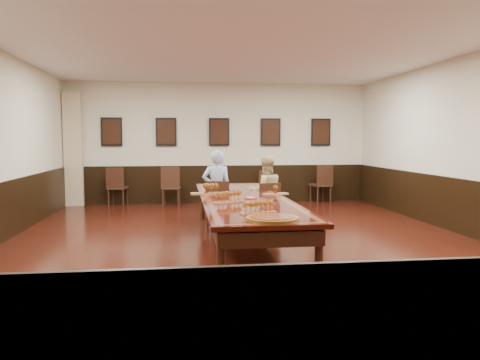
{
  "coord_description": "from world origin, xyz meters",
  "views": [
    {
      "loc": [
        -1.02,
        -7.57,
        1.72
      ],
      "look_at": [
        0.0,
        0.5,
        1.0
      ],
      "focal_mm": 35.0,
      "sensor_mm": 36.0,
      "label": 1
    }
  ],
  "objects": [
    {
      "name": "spare_chair_c",
      "position": [
        1.14,
        4.64,
        0.45
      ],
      "size": [
        0.52,
        0.55,
        0.9
      ],
      "primitive_type": null,
      "rotation": [
        0.0,
        0.0,
        3.4
      ],
      "color": "#311F16",
      "rests_on": "floor"
    },
    {
      "name": "wall_front",
      "position": [
        0.0,
        -5.01,
        1.6
      ],
      "size": [
        8.0,
        0.02,
        3.2
      ],
      "primitive_type": "cube",
      "color": "beige",
      "rests_on": "floor"
    },
    {
      "name": "posters",
      "position": [
        0.0,
        4.94,
        1.9
      ],
      "size": [
        6.14,
        0.04,
        0.74
      ],
      "color": "black",
      "rests_on": "wall_back"
    },
    {
      "name": "flight_b",
      "position": [
        0.6,
        0.34,
        0.83
      ],
      "size": [
        0.46,
        0.21,
        0.17
      ],
      "color": "#9E6042",
      "rests_on": "conference_table"
    },
    {
      "name": "wall_right",
      "position": [
        4.01,
        0.0,
        1.6
      ],
      "size": [
        0.02,
        10.0,
        3.2
      ],
      "primitive_type": "cube",
      "color": "beige",
      "rests_on": "floor"
    },
    {
      "name": "chair_woman",
      "position": [
        0.61,
        1.18,
        0.45
      ],
      "size": [
        0.47,
        0.5,
        0.89
      ],
      "primitive_type": null,
      "rotation": [
        0.0,
        0.0,
        3.25
      ],
      "color": "#311F16",
      "rests_on": "floor"
    },
    {
      "name": "curtain",
      "position": [
        -3.75,
        4.82,
        1.45
      ],
      "size": [
        0.45,
        0.18,
        2.9
      ],
      "primitive_type": "cube",
      "color": "#C7B189",
      "rests_on": "floor"
    },
    {
      "name": "spare_chair_a",
      "position": [
        -2.65,
        4.75,
        0.49
      ],
      "size": [
        0.54,
        0.58,
        0.99
      ],
      "primitive_type": null,
      "rotation": [
        0.0,
        0.0,
        2.96
      ],
      "color": "#311F16",
      "rests_on": "floor"
    },
    {
      "name": "spare_chair_d",
      "position": [
        2.72,
        4.61,
        0.51
      ],
      "size": [
        0.58,
        0.62,
        1.02
      ],
      "primitive_type": null,
      "rotation": [
        0.0,
        0.0,
        3.37
      ],
      "color": "#311F16",
      "rests_on": "floor"
    },
    {
      "name": "flight_c",
      "position": [
        -0.31,
        -0.57,
        0.84
      ],
      "size": [
        0.5,
        0.38,
        0.18
      ],
      "color": "#9E6042",
      "rests_on": "conference_table"
    },
    {
      "name": "red_plate_grp",
      "position": [
        0.09,
        -0.15,
        0.76
      ],
      "size": [
        0.21,
        0.21,
        0.03
      ],
      "color": "red",
      "rests_on": "conference_table"
    },
    {
      "name": "conference_table",
      "position": [
        0.0,
        0.0,
        0.61
      ],
      "size": [
        1.4,
        5.0,
        0.76
      ],
      "color": "black",
      "rests_on": "floor"
    },
    {
      "name": "carved_platter",
      "position": [
        0.05,
        -2.17,
        0.77
      ],
      "size": [
        0.71,
        0.71,
        0.05
      ],
      "color": "#5A3612",
      "rests_on": "conference_table"
    },
    {
      "name": "spare_chair_b",
      "position": [
        -1.28,
        4.52,
        0.51
      ],
      "size": [
        0.51,
        0.55,
        1.01
      ],
      "primitive_type": null,
      "rotation": [
        0.0,
        0.0,
        3.07
      ],
      "color": "#311F16",
      "rests_on": "floor"
    },
    {
      "name": "flight_d",
      "position": [
        -0.03,
        -1.66,
        0.83
      ],
      "size": [
        0.49,
        0.28,
        0.17
      ],
      "color": "#9E6042",
      "rests_on": "conference_table"
    },
    {
      "name": "flight_a",
      "position": [
        -0.56,
        0.55,
        0.84
      ],
      "size": [
        0.53,
        0.23,
        0.19
      ],
      "color": "#9E6042",
      "rests_on": "conference_table"
    },
    {
      "name": "person_woman",
      "position": [
        0.6,
        1.27,
        0.7
      ],
      "size": [
        0.75,
        0.61,
        1.39
      ],
      "primitive_type": "imported",
      "rotation": [
        0.0,
        0.0,
        3.25
      ],
      "color": "beige",
      "rests_on": "floor"
    },
    {
      "name": "pink_phone",
      "position": [
        0.6,
        0.38,
        0.76
      ],
      "size": [
        0.1,
        0.16,
        0.01
      ],
      "primitive_type": "cube",
      "rotation": [
        0.0,
        0.0,
        0.15
      ],
      "color": "#F85275",
      "rests_on": "conference_table"
    },
    {
      "name": "person_man",
      "position": [
        -0.35,
        1.25,
        0.75
      ],
      "size": [
        0.56,
        0.38,
        1.51
      ],
      "primitive_type": "imported",
      "rotation": [
        0.0,
        0.0,
        3.1
      ],
      "color": "#5482D4",
      "rests_on": "floor"
    },
    {
      "name": "floor",
      "position": [
        0.0,
        0.0,
        -0.01
      ],
      "size": [
        8.0,
        10.0,
        0.02
      ],
      "primitive_type": "cube",
      "color": "black",
      "rests_on": "ground"
    },
    {
      "name": "chair_man",
      "position": [
        -0.36,
        1.14,
        0.47
      ],
      "size": [
        0.46,
        0.5,
        0.94
      ],
      "primitive_type": null,
      "rotation": [
        0.0,
        0.0,
        3.1
      ],
      "color": "#311F16",
      "rests_on": "floor"
    },
    {
      "name": "wainscoting",
      "position": [
        0.0,
        0.0,
        0.5
      ],
      "size": [
        8.0,
        10.0,
        1.0
      ],
      "color": "black",
      "rests_on": "floor"
    },
    {
      "name": "ceiling",
      "position": [
        0.0,
        0.0,
        3.21
      ],
      "size": [
        8.0,
        10.0,
        0.02
      ],
      "primitive_type": "cube",
      "color": "white",
      "rests_on": "floor"
    },
    {
      "name": "wall_back",
      "position": [
        0.0,
        5.01,
        1.6
      ],
      "size": [
        8.0,
        0.02,
        3.2
      ],
      "primitive_type": "cube",
      "color": "beige",
      "rests_on": "floor"
    }
  ]
}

